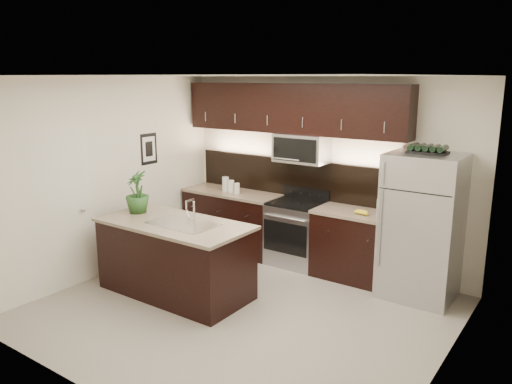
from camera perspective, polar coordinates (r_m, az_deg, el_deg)
ground at (r=6.04m, az=-1.76°, el=-13.40°), size 4.50×4.50×0.00m
room_walls at (r=5.54m, az=-3.03°, el=2.68°), size 4.52×4.02×2.71m
counter_run at (r=7.40m, az=3.24°, el=-4.43°), size 3.51×0.65×0.94m
upper_fixtures at (r=7.20m, az=4.22°, el=8.62°), size 3.49×0.40×1.66m
island at (r=6.40m, az=-9.21°, el=-7.41°), size 1.96×0.96×0.94m
sink_faucet at (r=6.15m, az=-8.31°, el=-3.46°), size 0.84×0.50×0.28m
refrigerator at (r=6.44m, az=18.43°, el=-3.76°), size 0.87×0.79×1.80m
wine_rack at (r=6.25m, az=19.06°, el=4.63°), size 0.45×0.28×0.10m
plant at (r=6.71m, az=-13.42°, el=0.01°), size 0.40×0.40×0.56m
canisters at (r=7.75m, az=-3.01°, el=0.72°), size 0.34×0.12×0.23m
french_press at (r=6.57m, az=14.10°, el=-1.68°), size 0.12×0.12×0.33m
bananas at (r=6.67m, az=11.68°, el=-2.17°), size 0.22×0.18×0.06m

